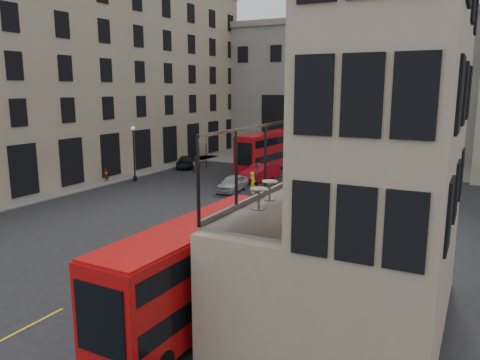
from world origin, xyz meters
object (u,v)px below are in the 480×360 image
at_px(street_lamp_b, 300,145).
at_px(pedestrian_a, 196,165).
at_px(traffic_light_far, 206,146).
at_px(car_b, 260,172).
at_px(cafe_table_far, 305,174).
at_px(street_lamp_a, 134,157).
at_px(pedestrian_c, 317,164).
at_px(pedestrian_e, 106,174).
at_px(bus_near, 197,267).
at_px(cafe_chair_c, 312,197).
at_px(cafe_chair_a, 292,213).
at_px(car_c, 187,161).
at_px(pedestrian_d, 383,163).
at_px(cafe_table_mid, 270,187).
at_px(bus_far, 268,149).
at_px(pedestrian_b, 267,150).
at_px(traffic_light_near, 257,183).
at_px(bicycle, 277,186).
at_px(car_a, 233,183).
at_px(cyclist, 253,183).
at_px(cafe_table_near, 259,195).
at_px(cafe_chair_b, 320,200).
at_px(cafe_chair_d, 351,179).

bearing_deg(street_lamp_b, pedestrian_a, -131.86).
distance_m(traffic_light_far, car_b, 9.73).
bearing_deg(street_lamp_b, cafe_table_far, -69.42).
xyz_separation_m(street_lamp_a, pedestrian_c, (13.98, 13.36, -1.62)).
bearing_deg(pedestrian_e, bus_near, 52.11).
bearing_deg(pedestrian_c, cafe_chair_c, 97.28).
distance_m(pedestrian_a, cafe_chair_a, 35.28).
xyz_separation_m(bus_near, car_c, (-20.50, 29.90, -1.53)).
bearing_deg(pedestrian_d, pedestrian_e, 124.09).
bearing_deg(cafe_table_mid, cafe_chair_c, 10.74).
xyz_separation_m(car_b, pedestrian_d, (9.54, 11.64, -0.03)).
relative_size(bus_far, pedestrian_b, 5.45).
bearing_deg(traffic_light_near, street_lamp_b, 102.80).
bearing_deg(pedestrian_a, street_lamp_a, -134.50).
bearing_deg(traffic_light_near, street_lamp_a, 159.44).
relative_size(bicycle, pedestrian_e, 1.12).
xyz_separation_m(bus_near, car_a, (-9.93, 21.23, -1.52)).
height_order(cyclist, pedestrian_a, cyclist).
distance_m(street_lamp_b, car_a, 15.70).
bearing_deg(bus_far, pedestrian_e, -129.81).
distance_m(street_lamp_b, cafe_chair_c, 36.83).
bearing_deg(pedestrian_d, cafe_table_mid, 176.69).
bearing_deg(pedestrian_b, cafe_table_mid, -126.29).
xyz_separation_m(traffic_light_near, pedestrian_a, (-13.29, 12.74, -1.61)).
relative_size(car_b, cafe_chair_c, 6.30).
xyz_separation_m(street_lamp_b, cafe_table_near, (11.72, -36.13, 2.72)).
distance_m(traffic_light_near, cafe_table_near, 15.87).
height_order(pedestrian_d, cafe_table_far, cafe_table_far).
xyz_separation_m(cafe_table_mid, cafe_chair_b, (2.13, -0.35, -0.21)).
distance_m(traffic_light_far, bicycle, 14.66).
xyz_separation_m(pedestrian_e, cafe_chair_d, (26.52, -12.37, 4.06)).
xyz_separation_m(bus_far, pedestrian_b, (-4.20, 9.27, -1.38)).
height_order(pedestrian_c, cafe_table_near, cafe_table_near).
bearing_deg(traffic_light_near, pedestrian_e, 166.90).
distance_m(traffic_light_near, cafe_chair_c, 14.95).
bearing_deg(car_b, street_lamp_b, 96.79).
bearing_deg(bus_near, car_b, 110.23).
height_order(traffic_light_near, pedestrian_e, traffic_light_near).
relative_size(pedestrian_b, cafe_table_near, 2.50).
xyz_separation_m(street_lamp_b, pedestrian_e, (-13.00, -17.81, -1.59)).
bearing_deg(pedestrian_e, street_lamp_b, 146.19).
bearing_deg(bus_far, pedestrian_a, -143.62).
bearing_deg(street_lamp_b, traffic_light_near, -77.20).
xyz_separation_m(traffic_light_near, cafe_chair_a, (8.27, -14.88, 2.42)).
bearing_deg(pedestrian_e, car_b, 123.55).
distance_m(pedestrian_e, cafe_chair_a, 32.71).
xyz_separation_m(cafe_table_mid, cafe_chair_a, (1.79, -2.24, -0.26)).
bearing_deg(pedestrian_d, traffic_light_far, 105.47).
bearing_deg(car_c, pedestrian_a, 115.69).
relative_size(cafe_table_near, cafe_chair_a, 0.95).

